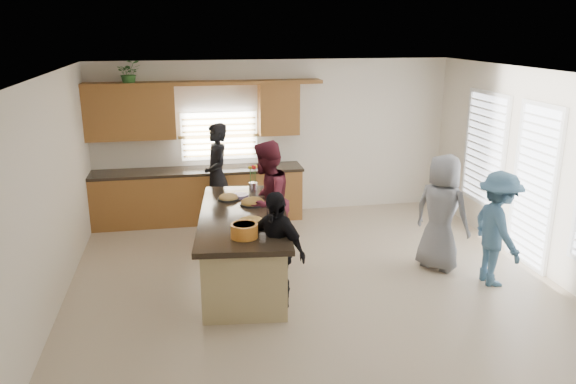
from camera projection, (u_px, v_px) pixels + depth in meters
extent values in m
plane|color=tan|center=(310.00, 277.00, 7.81)|extent=(6.50, 6.50, 0.00)
cube|color=silver|center=(274.00, 138.00, 10.24)|extent=(6.50, 0.02, 2.80)
cube|color=silver|center=(394.00, 276.00, 4.59)|extent=(6.50, 0.02, 2.80)
cube|color=silver|center=(52.00, 194.00, 6.83)|extent=(0.02, 6.00, 2.80)
cube|color=silver|center=(533.00, 169.00, 7.99)|extent=(0.02, 6.00, 2.80)
cube|color=white|center=(313.00, 73.00, 7.02)|extent=(6.50, 6.00, 0.02)
cube|color=#915C2A|center=(199.00, 197.00, 9.96)|extent=(3.65, 0.62, 0.90)
cube|color=black|center=(197.00, 171.00, 9.83)|extent=(3.70, 0.65, 0.05)
cube|color=#915C2A|center=(130.00, 113.00, 9.47)|extent=(1.50, 0.36, 0.90)
cube|color=#915C2A|center=(279.00, 109.00, 9.92)|extent=(0.70, 0.36, 0.90)
cube|color=#915C2A|center=(205.00, 83.00, 9.56)|extent=(4.05, 0.40, 0.06)
cube|color=brown|center=(219.00, 136.00, 10.00)|extent=(1.35, 0.08, 0.85)
cube|color=white|center=(485.00, 149.00, 9.21)|extent=(0.06, 1.10, 1.75)
cube|color=white|center=(534.00, 186.00, 7.96)|extent=(0.06, 0.85, 2.25)
cube|color=tan|center=(244.00, 249.00, 7.66)|extent=(1.26, 2.59, 0.88)
cube|color=black|center=(243.00, 216.00, 7.52)|extent=(1.43, 2.81, 0.07)
cube|color=black|center=(245.00, 276.00, 7.77)|extent=(1.17, 2.50, 0.08)
cylinder|color=black|center=(251.00, 225.00, 7.04)|extent=(0.42, 0.42, 0.02)
ellipsoid|color=#B88B39|center=(251.00, 224.00, 7.04)|extent=(0.38, 0.38, 0.17)
cylinder|color=black|center=(253.00, 204.00, 7.88)|extent=(0.37, 0.37, 0.02)
ellipsoid|color=#B88B39|center=(253.00, 203.00, 7.88)|extent=(0.33, 0.33, 0.15)
cylinder|color=black|center=(229.00, 199.00, 8.11)|extent=(0.31, 0.31, 0.02)
ellipsoid|color=tan|center=(228.00, 198.00, 8.10)|extent=(0.28, 0.28, 0.13)
cylinder|color=orange|center=(244.00, 231.00, 6.64)|extent=(0.33, 0.33, 0.17)
cylinder|color=#EFEABE|center=(244.00, 226.00, 6.62)|extent=(0.27, 0.27, 0.04)
cylinder|color=white|center=(263.00, 238.00, 6.49)|extent=(0.08, 0.08, 0.11)
cylinder|color=#BC9AE1|center=(241.00, 196.00, 8.22)|extent=(0.24, 0.24, 0.05)
cylinder|color=silver|center=(253.00, 187.00, 8.49)|extent=(0.13, 0.13, 0.14)
imported|color=#336D2B|center=(129.00, 73.00, 9.29)|extent=(0.43, 0.38, 0.43)
imported|color=black|center=(217.00, 176.00, 9.60)|extent=(0.54, 0.72, 1.81)
imported|color=#581A26|center=(266.00, 203.00, 8.12)|extent=(1.03, 1.10, 1.81)
imported|color=black|center=(275.00, 250.00, 6.81)|extent=(0.85, 0.90, 1.49)
imported|color=#3C6283|center=(497.00, 229.00, 7.43)|extent=(0.62, 1.03, 1.56)
imported|color=slate|center=(442.00, 213.00, 7.90)|extent=(0.92, 0.97, 1.68)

